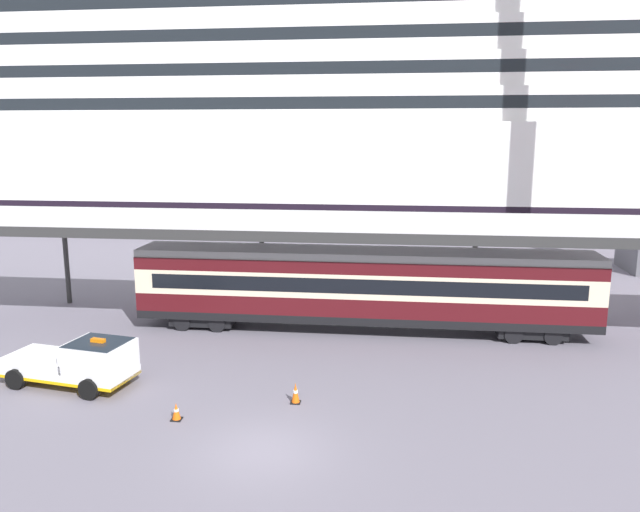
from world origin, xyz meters
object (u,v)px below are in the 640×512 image
(traffic_cone_near, at_px, (296,393))
(service_truck, at_px, (79,362))
(cruise_ship, at_px, (536,99))
(train_carriage, at_px, (363,286))
(traffic_cone_mid, at_px, (176,412))

(traffic_cone_near, bearing_deg, service_truck, 176.25)
(cruise_ship, xyz_separation_m, train_carriage, (-16.16, -39.50, -11.01))
(cruise_ship, relative_size, traffic_cone_mid, 250.18)
(traffic_cone_mid, bearing_deg, service_truck, 153.13)
(traffic_cone_near, bearing_deg, train_carriage, 77.30)
(cruise_ship, distance_m, service_truck, 56.12)
(cruise_ship, xyz_separation_m, traffic_cone_near, (-18.14, -48.32, -12.94))
(service_truck, distance_m, traffic_cone_mid, 5.36)
(service_truck, bearing_deg, train_carriage, 37.92)
(service_truck, xyz_separation_m, traffic_cone_near, (8.61, -0.56, -0.61))
(cruise_ship, bearing_deg, traffic_cone_near, -110.58)
(cruise_ship, height_order, traffic_cone_mid, cruise_ship)
(cruise_ship, height_order, traffic_cone_near, cruise_ship)
(train_carriage, distance_m, service_truck, 13.50)
(service_truck, bearing_deg, traffic_cone_mid, -26.87)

